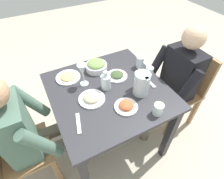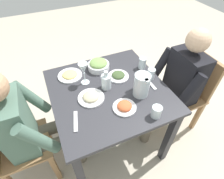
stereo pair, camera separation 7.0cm
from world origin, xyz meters
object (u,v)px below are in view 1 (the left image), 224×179
salad_bowl (96,66)px  plate_dolmas (117,75)px  chair_far (11,152)px  wine_glass (82,70)px  dining_table (109,100)px  chair_near (184,86)px  diner_far (33,131)px  diner_near (172,82)px  plate_fries (68,77)px  plate_beans (92,98)px  water_glass_far_right (158,109)px  water_glass_far_left (140,62)px  oil_carafe (106,83)px  water_pitcher (142,84)px  plate_rice_curry (126,106)px  water_glass_near_left (149,72)px

salad_bowl → plate_dolmas: size_ratio=1.06×
chair_far → wine_glass: 0.82m
dining_table → plate_dolmas: 0.22m
plate_dolmas → wine_glass: size_ratio=0.93×
chair_near → diner_far: 1.48m
diner_near → plate_fries: (0.36, 0.88, 0.13)m
salad_bowl → plate_beans: size_ratio=0.95×
plate_fries → diner_far: bearing=128.2°
water_glass_far_right → plate_dolmas: bearing=7.3°
water_glass_far_left → oil_carafe: size_ratio=0.63×
chair_far → diner_far: bearing=-90.0°
salad_bowl → wine_glass: 0.24m
plate_beans → oil_carafe: (0.07, -0.15, 0.04)m
dining_table → water_glass_far_left: water_glass_far_left is taller
dining_table → wine_glass: 0.34m
diner_near → diner_far: same height
water_pitcher → salad_bowl: size_ratio=0.98×
plate_rice_curry → salad_bowl: bearing=0.8°
diner_far → water_pitcher: size_ratio=6.13×
plate_rice_curry → plate_fries: bearing=28.2°
diner_far → water_glass_near_left: 1.03m
plate_beans → dining_table: bearing=-76.3°
plate_dolmas → water_glass_far_left: water_glass_far_left is taller
water_pitcher → plate_beans: bearing=73.8°
plate_dolmas → oil_carafe: oil_carafe is taller
plate_rice_curry → plate_dolmas: 0.35m
chair_far → wine_glass: (0.17, -0.69, 0.41)m
diner_near → dining_table: bearing=83.1°
chair_near → oil_carafe: 0.91m
chair_near → plate_rice_curry: chair_near is taller
plate_fries → water_glass_far_right: (-0.66, -0.44, 0.03)m
water_glass_far_left → diner_near: bearing=-131.7°
water_pitcher → diner_far: bearing=81.4°
plate_fries → salad_bowl: bearing=-90.1°
plate_fries → water_glass_far_left: water_glass_far_left is taller
wine_glass → oil_carafe: 0.21m
water_glass_near_left → plate_rice_curry: bearing=120.7°
water_glass_near_left → oil_carafe: 0.39m
chair_near → diner_near: diner_near is taller
plate_fries → water_glass_near_left: size_ratio=2.16×
chair_near → plate_rice_curry: size_ratio=5.01×
diner_far → plate_beans: 0.49m
dining_table → oil_carafe: (0.03, 0.01, 0.18)m
water_pitcher → plate_rice_curry: bearing=114.1°
diner_near → plate_rice_curry: size_ratio=6.71×
salad_bowl → water_glass_far_left: size_ratio=1.87×
diner_near → plate_dolmas: 0.55m
water_pitcher → oil_carafe: water_pitcher is taller
chair_far → plate_dolmas: chair_far is taller
chair_far → plate_rice_curry: (-0.21, -0.87, 0.28)m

